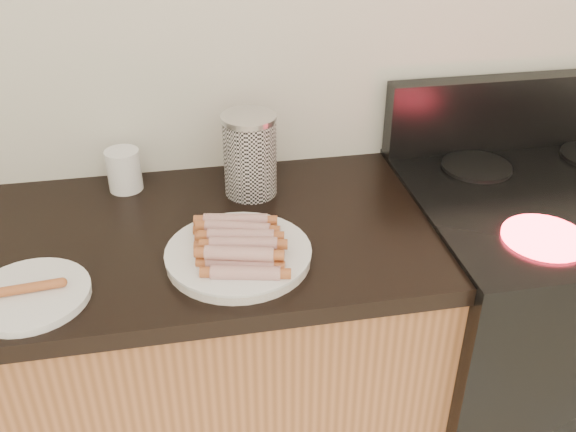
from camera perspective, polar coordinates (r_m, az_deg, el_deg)
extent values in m
cube|color=silver|center=(1.58, -5.30, 17.63)|extent=(4.00, 0.04, 2.60)
cube|color=black|center=(1.95, 21.02, -10.06)|extent=(0.76, 0.65, 0.90)
cube|color=black|center=(1.70, 23.91, 1.65)|extent=(0.76, 0.65, 0.01)
cube|color=black|center=(1.87, 20.11, 8.73)|extent=(0.76, 0.06, 0.20)
cylinder|color=#FF1E2D|center=(1.48, 21.83, -1.77)|extent=(0.18, 0.18, 0.01)
cylinder|color=black|center=(1.74, 16.41, 4.24)|extent=(0.18, 0.18, 0.01)
cylinder|color=white|center=(1.33, -4.42, -3.58)|extent=(0.30, 0.30, 0.02)
cylinder|color=white|center=(1.32, -21.96, -6.55)|extent=(0.29, 0.29, 0.02)
cylinder|color=maroon|center=(1.24, -3.95, -5.08)|extent=(0.14, 0.06, 0.03)
cylinder|color=maroon|center=(1.27, -4.13, -4.26)|extent=(0.14, 0.06, 0.03)
cylinder|color=maroon|center=(1.29, -4.30, -3.47)|extent=(0.14, 0.06, 0.03)
cylinder|color=maroon|center=(1.32, -4.46, -2.71)|extent=(0.14, 0.06, 0.03)
cylinder|color=maroon|center=(1.35, -4.61, -1.97)|extent=(0.14, 0.06, 0.03)
cylinder|color=maroon|center=(1.37, -4.76, -1.27)|extent=(0.14, 0.06, 0.03)
cylinder|color=maroon|center=(1.40, -4.91, -0.59)|extent=(0.14, 0.06, 0.03)
cylinder|color=maroon|center=(1.25, -4.17, -3.34)|extent=(0.14, 0.06, 0.03)
cylinder|color=maroon|center=(1.28, -4.34, -2.56)|extent=(0.14, 0.06, 0.03)
cylinder|color=maroon|center=(1.31, -4.50, -1.81)|extent=(0.14, 0.06, 0.03)
cylinder|color=maroon|center=(1.33, -4.66, -1.09)|extent=(0.14, 0.06, 0.03)
cylinder|color=maroon|center=(1.36, -4.81, -0.39)|extent=(0.14, 0.06, 0.03)
cylinder|color=#DA7D4C|center=(1.31, -22.11, -5.94)|extent=(0.13, 0.03, 0.02)
cylinder|color=white|center=(1.54, -3.39, 5.23)|extent=(0.13, 0.13, 0.19)
cylinder|color=silver|center=(1.50, -3.51, 8.71)|extent=(0.13, 0.13, 0.01)
cylinder|color=silver|center=(1.62, -14.37, 3.98)|extent=(0.11, 0.11, 0.10)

